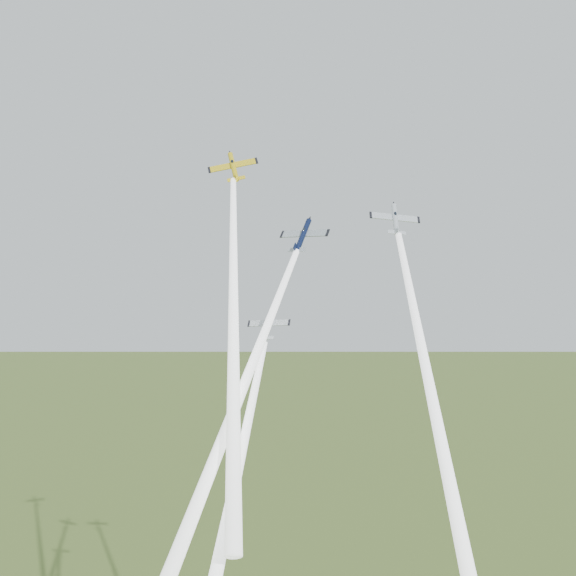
{
  "coord_description": "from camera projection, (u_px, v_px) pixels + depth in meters",
  "views": [
    {
      "loc": [
        31.76,
        -108.87,
        92.42
      ],
      "look_at": [
        0.0,
        -6.0,
        92.0
      ],
      "focal_mm": 45.0,
      "sensor_mm": 36.0,
      "label": 1
    }
  ],
  "objects": [
    {
      "name": "smoke_trail_yellow",
      "position": [
        233.0,
        332.0,
        101.56
      ],
      "size": [
        17.07,
        39.03,
        49.97
      ],
      "primitive_type": null,
      "rotation": [
        -0.68,
        0.0,
        0.38
      ],
      "color": "white"
    },
    {
      "name": "plane_silver_right",
      "position": [
        395.0,
        219.0,
        109.63
      ],
      "size": [
        8.98,
        8.55,
        7.51
      ],
      "primitive_type": null,
      "rotation": [
        0.89,
        0.09,
        0.39
      ],
      "color": "silver"
    },
    {
      "name": "plane_navy",
      "position": [
        303.0,
        235.0,
        114.18
      ],
      "size": [
        9.66,
        7.94,
        7.46
      ],
      "primitive_type": null,
      "rotation": [
        0.89,
        0.01,
        -0.2
      ],
      "color": "#0B1433"
    },
    {
      "name": "smoke_trail_silver_right",
      "position": [
        444.0,
        458.0,
        85.14
      ],
      "size": [
        19.72,
        44.36,
        57.26
      ],
      "primitive_type": null,
      "rotation": [
        -0.68,
        0.0,
        0.39
      ],
      "color": "white"
    },
    {
      "name": "smoke_trail_silver_low",
      "position": [
        229.0,
        514.0,
        89.64
      ],
      "size": [
        3.97,
        34.26,
        41.44
      ],
      "primitive_type": null,
      "rotation": [
        -0.68,
        0.0,
        0.05
      ],
      "color": "white"
    },
    {
      "name": "smoke_trail_navy",
      "position": [
        234.0,
        411.0,
        96.62
      ],
      "size": [
        9.64,
        37.53,
        45.97
      ],
      "primitive_type": null,
      "rotation": [
        -0.68,
        0.0,
        -0.2
      ],
      "color": "white"
    },
    {
      "name": "plane_silver_low",
      "position": [
        268.0,
        325.0,
        107.29
      ],
      "size": [
        6.99,
        5.23,
        5.96
      ],
      "primitive_type": null,
      "rotation": [
        0.89,
        -0.04,
        0.05
      ],
      "color": "#AAB1B9"
    },
    {
      "name": "plane_yellow",
      "position": [
        233.0,
        167.0,
        123.14
      ],
      "size": [
        11.38,
        8.69,
        9.16
      ],
      "primitive_type": null,
      "rotation": [
        0.89,
        -0.21,
        0.38
      ],
      "color": "yellow"
    }
  ]
}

